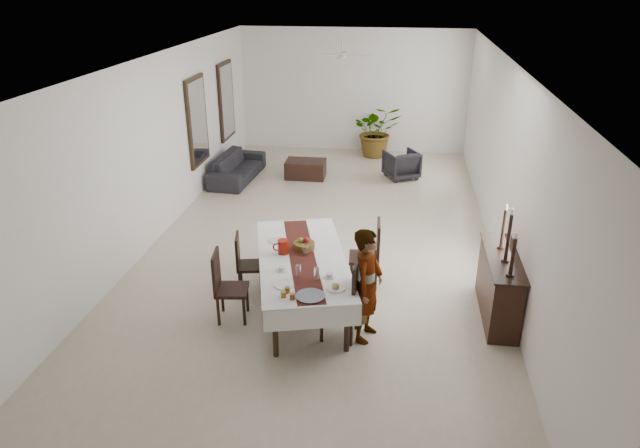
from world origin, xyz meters
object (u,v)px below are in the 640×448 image
Objects in this scene: sideboard_body at (499,287)px; sofa at (237,167)px; woman at (367,285)px; dining_table_top at (302,259)px; red_pitcher at (283,247)px.

sofa is (-5.23, 5.14, -0.16)m from sideboard_body.
woman is 1.99m from sideboard_body.
woman is at bearing -156.28° from sideboard_body.
sofa is at bearing 135.49° from sideboard_body.
sideboard_body is (2.76, 0.12, -0.30)m from dining_table_top.
red_pitcher is 1.46m from woman.
red_pitcher reaches higher than dining_table_top.
sofa is at bearing 112.75° from red_pitcher.
sideboard_body is 0.75× the size of sofa.
sideboard_body reaches higher than sofa.
woman is (0.97, -0.67, 0.04)m from dining_table_top.
sideboard_body is at bearing 0.80° from red_pitcher.
dining_table_top is at bearing -15.86° from red_pitcher.
woman is 0.78× the size of sofa.
dining_table_top is at bearing 70.88° from woman.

